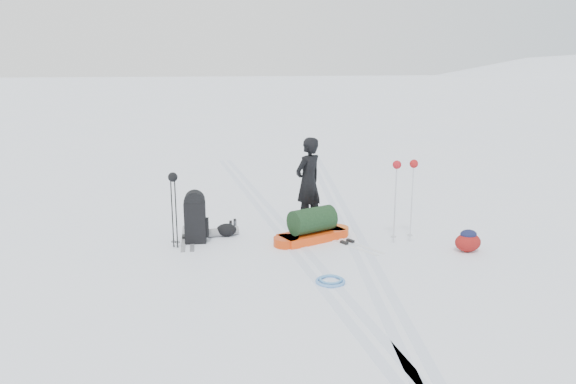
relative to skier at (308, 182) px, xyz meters
name	(u,v)px	position (x,y,z in m)	size (l,w,h in m)	color
ground	(297,248)	(-0.49, -1.30, -0.89)	(200.00, 200.00, 0.00)	white
ski_tracks	(319,231)	(0.13, -0.43, -0.89)	(3.38, 17.97, 0.01)	silver
skier	(308,182)	(0.00, 0.00, 0.00)	(0.65, 0.43, 1.78)	black
pulk_sled	(312,228)	(-0.13, -0.94, -0.65)	(1.66, 1.06, 0.61)	#E9400D
expedition_rucksack	(199,218)	(-2.17, -0.64, -0.45)	(1.02, 0.57, 0.96)	black
ski_poles_black	(173,186)	(-2.59, -0.90, 0.22)	(0.18, 0.17, 1.36)	black
ski_poles_silver	(405,174)	(1.47, -1.33, 0.38)	(0.48, 0.19, 1.52)	silver
touring_skis_grey	(188,237)	(-2.38, -0.41, -0.88)	(0.27, 1.58, 0.06)	gray
touring_skis_white	(347,243)	(0.46, -1.25, -0.88)	(0.99, 1.51, 0.06)	silver
rope_coil	(330,281)	(-0.30, -2.95, -0.86)	(0.49, 0.49, 0.05)	#558DD0
small_daypack	(468,241)	(2.39, -2.03, -0.70)	(0.55, 0.49, 0.39)	maroon
thermos_pair	(233,226)	(-1.52, -0.19, -0.77)	(0.17, 0.25, 0.26)	#575A5F
stuff_sack	(226,230)	(-1.66, -0.40, -0.77)	(0.41, 0.33, 0.24)	black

